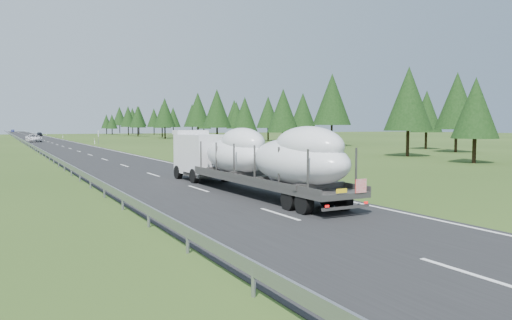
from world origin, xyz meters
name	(u,v)px	position (x,y,z in m)	size (l,w,h in m)	color
ground	(280,215)	(0.00, 0.00, 0.00)	(400.00, 400.00, 0.00)	#2B4316
road_surface	(47,142)	(0.00, 100.00, 0.01)	(10.00, 400.00, 0.02)	black
guardrail	(20,139)	(-5.30, 99.94, 0.60)	(0.10, 400.00, 0.76)	slate
marker_posts	(53,135)	(6.50, 155.00, 0.54)	(0.13, 350.08, 1.00)	silver
highway_sign	(98,135)	(7.20, 80.00, 1.81)	(0.08, 0.90, 2.60)	slate
tree_line_right	(239,111)	(39.27, 85.76, 6.73)	(27.60, 244.17, 12.53)	black
boat_truck	(251,156)	(1.77, 5.93, 1.95)	(2.88, 17.37, 3.53)	silver
distant_van	(34,138)	(-2.84, 98.29, 0.82)	(2.72, 5.89, 1.64)	white
distant_car_dark	(39,134)	(2.78, 160.40, 0.67)	(1.59, 3.95, 1.35)	black
distant_car_blue	(13,131)	(-2.22, 264.55, 0.68)	(1.44, 4.13, 1.36)	#1B204C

